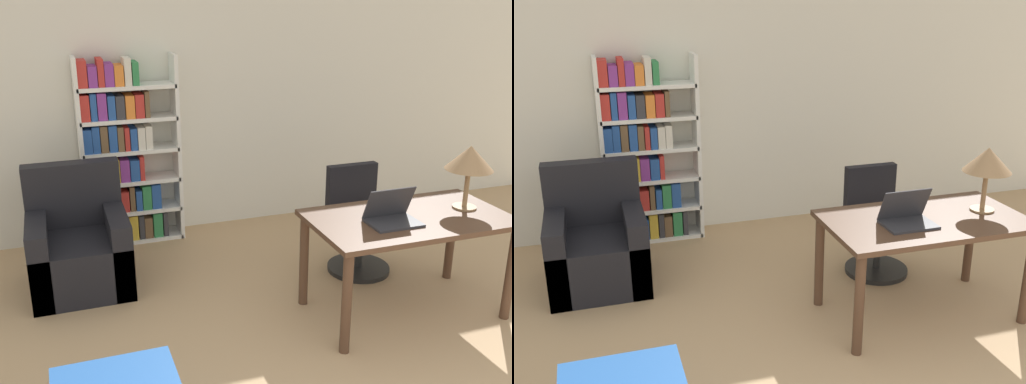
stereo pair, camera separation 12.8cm
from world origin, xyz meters
The scene contains 7 objects.
wall_back centered at (0.00, 4.53, 1.35)m, with size 8.00×0.06×2.70m.
desk centered at (0.77, 2.29, 0.67)m, with size 1.46×0.82×0.78m.
laptop centered at (0.58, 2.23, 0.83)m, with size 0.36×0.26×0.25m.
table_lamp centered at (1.26, 2.30, 1.16)m, with size 0.35×0.35×0.48m.
office_chair centered at (0.79, 3.07, 0.40)m, with size 0.54×0.54×0.91m.
armchair centered at (-1.51, 3.53, 0.32)m, with size 0.78×0.79×0.99m.
bookshelf centered at (-1.02, 4.34, 0.83)m, with size 0.92×0.28×1.78m.
Camera 2 is at (-1.50, -1.22, 2.37)m, focal length 42.00 mm.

